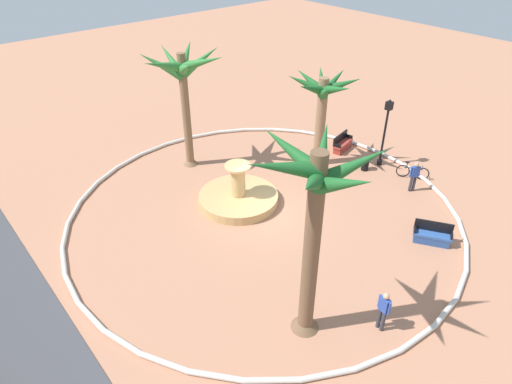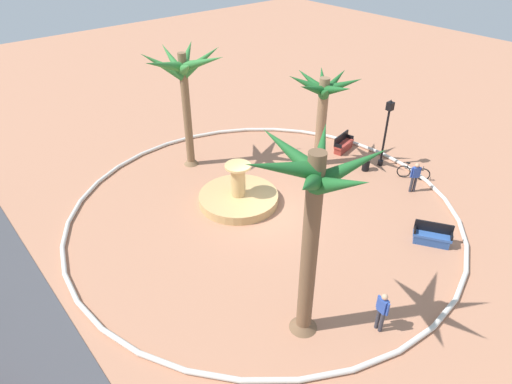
% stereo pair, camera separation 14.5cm
% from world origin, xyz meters
% --- Properties ---
extents(ground_plane, '(80.00, 80.00, 0.00)m').
position_xyz_m(ground_plane, '(0.00, 0.00, 0.00)').
color(ground_plane, tan).
extents(plaza_curb, '(18.37, 18.37, 0.20)m').
position_xyz_m(plaza_curb, '(0.00, 0.00, 0.10)').
color(plaza_curb, silver).
rests_on(plaza_curb, ground).
extents(fountain, '(3.91, 3.91, 2.12)m').
position_xyz_m(fountain, '(1.47, 0.38, 0.31)').
color(fountain, tan).
rests_on(fountain, ground).
extents(palm_tree_near_fountain, '(4.35, 4.54, 6.54)m').
position_xyz_m(palm_tree_near_fountain, '(6.22, 0.07, 5.04)').
color(palm_tree_near_fountain, brown).
rests_on(palm_tree_near_fountain, ground).
extents(palm_tree_by_curb, '(3.93, 3.90, 5.24)m').
position_xyz_m(palm_tree_by_curb, '(1.68, -5.48, 3.82)').
color(palm_tree_by_curb, '#8E6B4C').
rests_on(palm_tree_by_curb, ground).
extents(palm_tree_mid_plaza, '(4.14, 3.92, 7.21)m').
position_xyz_m(palm_tree_mid_plaza, '(-6.11, 3.46, 5.14)').
color(palm_tree_mid_plaza, brown).
rests_on(palm_tree_mid_plaza, ground).
extents(bench_east, '(1.62, 1.28, 1.00)m').
position_xyz_m(bench_east, '(-6.41, -4.09, 0.35)').
color(bench_east, '#335BA8').
rests_on(bench_east, ground).
extents(bench_west, '(0.84, 1.67, 1.00)m').
position_xyz_m(bench_west, '(1.81, -7.78, 0.35)').
color(bench_west, '#B73D33').
rests_on(bench_west, ground).
extents(lamppost, '(0.32, 0.32, 3.90)m').
position_xyz_m(lamppost, '(-0.72, -8.05, 2.29)').
color(lamppost, black).
rests_on(lamppost, ground).
extents(trash_bin, '(0.46, 0.46, 0.73)m').
position_xyz_m(trash_bin, '(-0.56, -6.93, 0.39)').
color(trash_bin, black).
rests_on(trash_bin, ground).
extents(bicycle_red_frame, '(1.48, 0.97, 0.94)m').
position_xyz_m(bicycle_red_frame, '(-2.75, -8.16, 0.38)').
color(bicycle_red_frame, black).
rests_on(bicycle_red_frame, ground).
extents(person_cyclist_helmet, '(0.35, 0.46, 1.65)m').
position_xyz_m(person_cyclist_helmet, '(-3.46, -7.05, 0.92)').
color(person_cyclist_helmet, '#33333D').
rests_on(person_cyclist_helmet, ground).
extents(person_cyclist_photo, '(0.53, 0.24, 1.69)m').
position_xyz_m(person_cyclist_photo, '(-7.85, 1.47, 0.95)').
color(person_cyclist_photo, '#33333D').
rests_on(person_cyclist_photo, ground).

